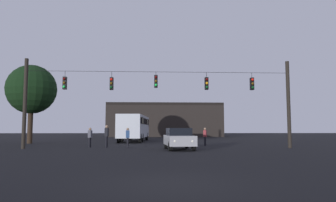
# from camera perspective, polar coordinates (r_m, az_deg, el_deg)

# --- Properties ---
(ground_plane) EXTENTS (168.00, 168.00, 0.00)m
(ground_plane) POSITION_cam_1_polar(r_m,az_deg,el_deg) (33.11, -1.93, -7.61)
(ground_plane) COLOR black
(ground_plane) RESTS_ON ground
(overhead_signal_span) EXTENTS (20.29, 0.44, 6.74)m
(overhead_signal_span) POSITION_cam_1_polar(r_m,az_deg,el_deg) (23.98, -1.59, 0.78)
(overhead_signal_span) COLOR black
(overhead_signal_span) RESTS_ON ground
(city_bus) EXTENTS (3.26, 11.15, 3.00)m
(city_bus) POSITION_cam_1_polar(r_m,az_deg,el_deg) (37.58, -6.07, -4.44)
(city_bus) COLOR #B7BCC6
(city_bus) RESTS_ON ground
(car_near_right) EXTENTS (2.06, 4.42, 1.52)m
(car_near_right) POSITION_cam_1_polar(r_m,az_deg,el_deg) (22.65, 1.97, -6.74)
(car_near_right) COLOR #99999E
(car_near_right) RESTS_ON ground
(car_far_left) EXTENTS (1.88, 4.37, 1.52)m
(car_far_left) POSITION_cam_1_polar(r_m,az_deg,el_deg) (48.38, -6.43, -5.84)
(car_far_left) COLOR black
(car_far_left) RESTS_ON ground
(pedestrian_crossing_left) EXTENTS (0.36, 0.42, 1.57)m
(pedestrian_crossing_left) POSITION_cam_1_polar(r_m,az_deg,el_deg) (27.96, 6.70, -6.23)
(pedestrian_crossing_left) COLOR black
(pedestrian_crossing_left) RESTS_ON ground
(pedestrian_crossing_center) EXTENTS (0.31, 0.40, 1.55)m
(pedestrian_crossing_center) POSITION_cam_1_polar(r_m,az_deg,el_deg) (25.00, -7.30, -6.39)
(pedestrian_crossing_center) COLOR black
(pedestrian_crossing_center) RESTS_ON ground
(pedestrian_crossing_right) EXTENTS (0.30, 0.40, 1.56)m
(pedestrian_crossing_right) POSITION_cam_1_polar(r_m,az_deg,el_deg) (26.12, -13.90, -6.21)
(pedestrian_crossing_right) COLOR black
(pedestrian_crossing_right) RESTS_ON ground
(pedestrian_near_bus) EXTENTS (0.29, 0.39, 1.76)m
(pedestrian_near_bus) POSITION_cam_1_polar(r_m,az_deg,el_deg) (25.47, -11.03, -6.01)
(pedestrian_near_bus) COLOR black
(pedestrian_near_bus) RESTS_ON ground
(corner_building) EXTENTS (21.91, 11.14, 6.40)m
(corner_building) POSITION_cam_1_polar(r_m,az_deg,el_deg) (63.80, -0.69, -3.53)
(corner_building) COLOR black
(corner_building) RESTS_ON ground
(tree_left_silhouette) EXTENTS (5.00, 5.00, 8.01)m
(tree_left_silhouette) POSITION_cam_1_polar(r_m,az_deg,el_deg) (35.18, -23.42, 1.90)
(tree_left_silhouette) COLOR #2D2116
(tree_left_silhouette) RESTS_ON ground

